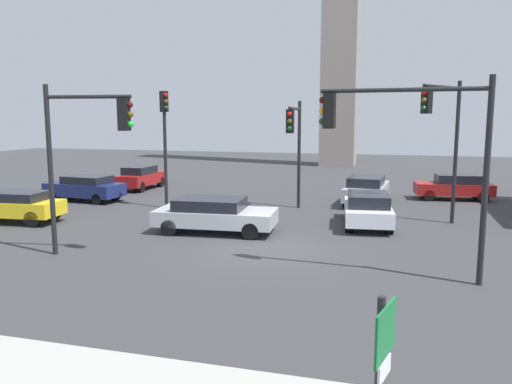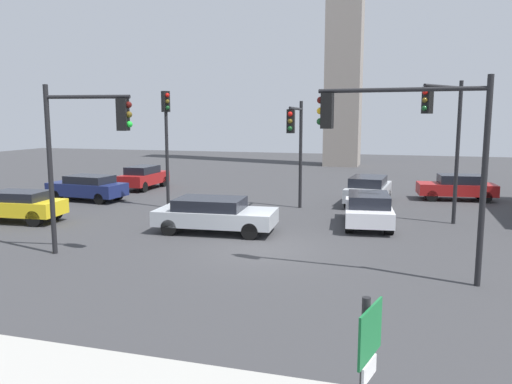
{
  "view_description": "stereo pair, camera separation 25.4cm",
  "coord_description": "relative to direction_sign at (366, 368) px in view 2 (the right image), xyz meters",
  "views": [
    {
      "loc": [
        4.38,
        -16.27,
        4.48
      ],
      "look_at": [
        -0.83,
        2.45,
        1.59
      ],
      "focal_mm": 35.47,
      "sensor_mm": 36.0,
      "label": 1
    },
    {
      "loc": [
        4.62,
        -16.2,
        4.48
      ],
      "look_at": [
        -0.83,
        2.45,
        1.59
      ],
      "focal_mm": 35.47,
      "sensor_mm": 36.0,
      "label": 2
    }
  ],
  "objects": [
    {
      "name": "car_1",
      "position": [
        -15.56,
        11.95,
        -0.84
      ],
      "size": [
        4.13,
        2.01,
        1.34
      ],
      "rotation": [
        0.0,
        0.0,
        3.23
      ],
      "color": "yellow",
      "rests_on": "ground_plane"
    },
    {
      "name": "car_4",
      "position": [
        3.19,
        23.43,
        -0.84
      ],
      "size": [
        4.17,
        2.1,
        1.39
      ],
      "rotation": [
        0.0,
        0.0,
        3.25
      ],
      "color": "maroon",
      "rests_on": "ground_plane"
    },
    {
      "name": "ground_plane",
      "position": [
        -4.31,
        10.52,
        -1.57
      ],
      "size": [
        92.31,
        92.31,
        0.0
      ],
      "primitive_type": "plane",
      "color": "#38383A"
    },
    {
      "name": "car_6",
      "position": [
        -1.35,
        20.69,
        -0.79
      ],
      "size": [
        2.2,
        4.6,
        1.46
      ],
      "rotation": [
        0.0,
        0.0,
        1.49
      ],
      "color": "#ADB2B7",
      "rests_on": "ground_plane"
    },
    {
      "name": "traffic_light_1",
      "position": [
        0.33,
        8.62,
        2.38
      ],
      "size": [
        4.54,
        0.54,
        5.55
      ],
      "rotation": [
        0.0,
        0.0,
        3.07
      ],
      "color": "black",
      "rests_on": "ground_plane"
    },
    {
      "name": "car_0",
      "position": [
        -15.26,
        22.51,
        -0.8
      ],
      "size": [
        1.58,
        3.91,
        1.46
      ],
      "rotation": [
        0.0,
        0.0,
        1.57
      ],
      "color": "maroon",
      "rests_on": "ground_plane"
    },
    {
      "name": "car_2",
      "position": [
        -6.7,
        12.49,
        -0.85
      ],
      "size": [
        4.77,
        2.39,
        1.35
      ],
      "rotation": [
        0.0,
        0.0,
        0.07
      ],
      "color": "#ADB2B7",
      "rests_on": "ground_plane"
    },
    {
      "name": "traffic_light_0",
      "position": [
        -10.86,
        16.93,
        2.38
      ],
      "size": [
        0.48,
        0.45,
        5.72
      ],
      "rotation": [
        0.0,
        0.0,
        -0.64
      ],
      "color": "black",
      "rests_on": "ground_plane"
    },
    {
      "name": "car_5",
      "position": [
        -1.0,
        15.32,
        -0.85
      ],
      "size": [
        2.28,
        4.43,
        1.38
      ],
      "rotation": [
        0.0,
        0.0,
        1.68
      ],
      "color": "silver",
      "rests_on": "ground_plane"
    },
    {
      "name": "traffic_light_3",
      "position": [
        -4.43,
        17.05,
        2.1
      ],
      "size": [
        0.49,
        3.77,
        5.25
      ],
      "rotation": [
        0.0,
        0.0,
        -1.5
      ],
      "color": "black",
      "rests_on": "ground_plane"
    },
    {
      "name": "direction_sign",
      "position": [
        0.0,
        0.0,
        0.0
      ],
      "size": [
        0.22,
        0.76,
        2.28
      ],
      "rotation": [
        0.0,
        0.0,
        -0.25
      ],
      "color": "black",
      "rests_on": "ground_plane"
    },
    {
      "name": "traffic_light_4",
      "position": [
        -9.42,
        8.24,
        2.23
      ],
      "size": [
        2.89,
        0.62,
        5.5
      ],
      "rotation": [
        0.0,
        0.0,
        0.14
      ],
      "color": "black",
      "rests_on": "ground_plane"
    },
    {
      "name": "car_7",
      "position": [
        -15.98,
        17.65,
        -0.84
      ],
      "size": [
        4.31,
        2.11,
        1.37
      ],
      "rotation": [
        0.0,
        0.0,
        3.05
      ],
      "color": "navy",
      "rests_on": "ground_plane"
    },
    {
      "name": "traffic_light_2",
      "position": [
        1.82,
        15.84,
        2.58
      ],
      "size": [
        1.66,
        2.46,
        5.95
      ],
      "rotation": [
        0.0,
        0.0,
        -2.14
      ],
      "color": "black",
      "rests_on": "ground_plane"
    }
  ]
}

